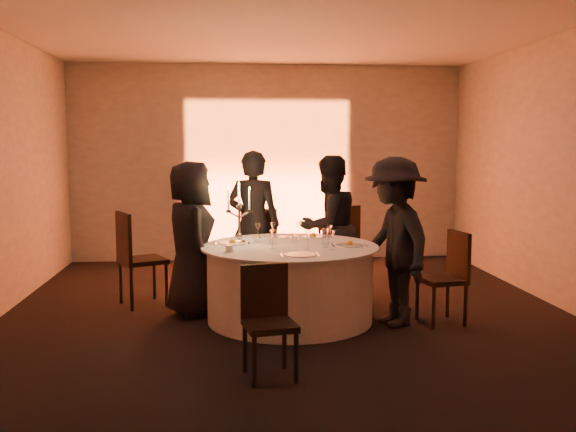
{
  "coord_description": "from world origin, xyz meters",
  "views": [
    {
      "loc": [
        -0.62,
        -6.39,
        1.8
      ],
      "look_at": [
        0.0,
        0.2,
        1.05
      ],
      "focal_mm": 40.0,
      "sensor_mm": 36.0,
      "label": 1
    }
  ],
  "objects": [
    {
      "name": "chair_back_right",
      "position": [
        0.73,
        1.32,
        0.59
      ],
      "size": [
        0.61,
        0.61,
        1.05
      ],
      "rotation": [
        0.0,
        0.0,
        -2.68
      ],
      "color": "black",
      "rests_on": "floor"
    },
    {
      "name": "uplighter_fixture",
      "position": [
        0.0,
        3.2,
        0.05
      ],
      "size": [
        0.25,
        0.12,
        0.1
      ],
      "primitive_type": "cube",
      "color": "black",
      "rests_on": "floor"
    },
    {
      "name": "plate_back_right",
      "position": [
        0.31,
        0.54,
        0.79
      ],
      "size": [
        0.36,
        0.26,
        0.08
      ],
      "color": "white",
      "rests_on": "banquet_table"
    },
    {
      "name": "wine_glass_f",
      "position": [
        0.35,
        -0.15,
        0.91
      ],
      "size": [
        0.07,
        0.07,
        0.19
      ],
      "color": "white",
      "rests_on": "banquet_table"
    },
    {
      "name": "banquet_table",
      "position": [
        0.0,
        0.0,
        0.38
      ],
      "size": [
        1.8,
        1.8,
        0.77
      ],
      "color": "black",
      "rests_on": "floor"
    },
    {
      "name": "plate_front",
      "position": [
        0.04,
        -0.59,
        0.78
      ],
      "size": [
        0.36,
        0.29,
        0.01
      ],
      "color": "white",
      "rests_on": "banquet_table"
    },
    {
      "name": "wine_glass_g",
      "position": [
        0.13,
        0.36,
        0.91
      ],
      "size": [
        0.07,
        0.07,
        0.19
      ],
      "color": "white",
      "rests_on": "banquet_table"
    },
    {
      "name": "plate_right",
      "position": [
        0.6,
        -0.08,
        0.79
      ],
      "size": [
        0.36,
        0.27,
        0.08
      ],
      "color": "white",
      "rests_on": "banquet_table"
    },
    {
      "name": "wine_glass_h",
      "position": [
        0.38,
        -0.31,
        0.91
      ],
      "size": [
        0.07,
        0.07,
        0.19
      ],
      "color": "white",
      "rests_on": "banquet_table"
    },
    {
      "name": "wine_glass_a",
      "position": [
        0.15,
        -0.25,
        0.91
      ],
      "size": [
        0.07,
        0.07,
        0.19
      ],
      "color": "white",
      "rests_on": "banquet_table"
    },
    {
      "name": "guest_back_left",
      "position": [
        -0.33,
        1.04,
        0.86
      ],
      "size": [
        0.72,
        0.58,
        1.72
      ],
      "primitive_type": "imported",
      "rotation": [
        0.0,
        0.0,
        2.84
      ],
      "color": "black",
      "rests_on": "floor"
    },
    {
      "name": "wine_glass_e",
      "position": [
        -0.31,
        0.34,
        0.91
      ],
      "size": [
        0.07,
        0.07,
        0.19
      ],
      "color": "white",
      "rests_on": "banquet_table"
    },
    {
      "name": "plate_left",
      "position": [
        -0.58,
        0.16,
        0.79
      ],
      "size": [
        0.36,
        0.26,
        0.08
      ],
      "color": "white",
      "rests_on": "banquet_table"
    },
    {
      "name": "floor",
      "position": [
        0.0,
        0.0,
        0.0
      ],
      "size": [
        7.0,
        7.0,
        0.0
      ],
      "primitive_type": "plane",
      "color": "black",
      "rests_on": "ground"
    },
    {
      "name": "coffee_cup",
      "position": [
        -0.61,
        -0.32,
        0.8
      ],
      "size": [
        0.11,
        0.11,
        0.07
      ],
      "color": "white",
      "rests_on": "banquet_table"
    },
    {
      "name": "guest_left",
      "position": [
        -1.01,
        0.3,
        0.81
      ],
      "size": [
        0.72,
        0.9,
        1.62
      ],
      "primitive_type": "imported",
      "rotation": [
        0.0,
        0.0,
        1.86
      ],
      "color": "black",
      "rests_on": "floor"
    },
    {
      "name": "wall_front",
      "position": [
        0.0,
        -3.5,
        1.5
      ],
      "size": [
        7.0,
        0.0,
        7.0
      ],
      "primitive_type": "plane",
      "rotation": [
        -1.57,
        0.0,
        0.0
      ],
      "color": "#9D9792",
      "rests_on": "floor"
    },
    {
      "name": "chair_right",
      "position": [
        1.58,
        -0.25,
        0.52
      ],
      "size": [
        0.47,
        0.47,
        0.93
      ],
      "rotation": [
        0.0,
        0.0,
        -1.39
      ],
      "color": "black",
      "rests_on": "floor"
    },
    {
      "name": "ceiling",
      "position": [
        0.0,
        0.0,
        3.0
      ],
      "size": [
        7.0,
        7.0,
        0.0
      ],
      "primitive_type": "plane",
      "rotation": [
        3.14,
        0.0,
        0.0
      ],
      "color": "white",
      "rests_on": "wall_back"
    },
    {
      "name": "wine_glass_c",
      "position": [
        -0.19,
        -0.17,
        0.91
      ],
      "size": [
        0.07,
        0.07,
        0.19
      ],
      "color": "white",
      "rests_on": "banquet_table"
    },
    {
      "name": "tumbler_b",
      "position": [
        -0.17,
        0.11,
        0.82
      ],
      "size": [
        0.07,
        0.07,
        0.09
      ],
      "primitive_type": "cylinder",
      "color": "white",
      "rests_on": "banquet_table"
    },
    {
      "name": "wine_glass_b",
      "position": [
        -0.14,
        0.4,
        0.91
      ],
      "size": [
        0.07,
        0.07,
        0.19
      ],
      "color": "white",
      "rests_on": "banquet_table"
    },
    {
      "name": "tumbler_d",
      "position": [
        -0.32,
        0.22,
        0.82
      ],
      "size": [
        0.07,
        0.07,
        0.09
      ],
      "primitive_type": "cylinder",
      "color": "white",
      "rests_on": "banquet_table"
    },
    {
      "name": "tumbler_c",
      "position": [
        0.08,
        0.2,
        0.82
      ],
      "size": [
        0.07,
        0.07,
        0.09
      ],
      "primitive_type": "cylinder",
      "color": "white",
      "rests_on": "banquet_table"
    },
    {
      "name": "chair_left",
      "position": [
        -1.65,
        0.72,
        0.6
      ],
      "size": [
        0.61,
        0.61,
        1.05
      ],
      "rotation": [
        0.0,
        0.0,
        2.02
      ],
      "color": "black",
      "rests_on": "floor"
    },
    {
      "name": "plate_back_left",
      "position": [
        -0.11,
        0.56,
        0.78
      ],
      "size": [
        0.36,
        0.26,
        0.01
      ],
      "color": "white",
      "rests_on": "banquet_table"
    },
    {
      "name": "wall_back",
      "position": [
        0.0,
        3.5,
        1.5
      ],
      "size": [
        7.0,
        0.0,
        7.0
      ],
      "primitive_type": "plane",
      "rotation": [
        1.57,
        0.0,
        0.0
      ],
      "color": "#9D9792",
      "rests_on": "floor"
    },
    {
      "name": "guest_back_right",
      "position": [
        0.54,
        0.93,
        0.83
      ],
      "size": [
        1.02,
        0.95,
        1.66
      ],
      "primitive_type": "imported",
      "rotation": [
        0.0,
        0.0,
        -2.61
      ],
      "color": "black",
      "rests_on": "floor"
    },
    {
      "name": "chair_front",
      "position": [
        -0.32,
        -1.55,
        0.48
      ],
      "size": [
        0.44,
        0.44,
        0.86
      ],
      "rotation": [
        0.0,
        0.0,
        0.19
      ],
      "color": "black",
      "rests_on": "floor"
    },
    {
      "name": "wine_glass_d",
      "position": [
        0.42,
        0.1,
        0.91
      ],
      "size": [
        0.07,
        0.07,
        0.19
      ],
      "color": "white",
      "rests_on": "banquet_table"
    },
    {
      "name": "candelabra",
      "position": [
        -0.51,
        0.23,
        0.99
      ],
      "size": [
        0.27,
        0.13,
        0.64
      ],
      "color": "silver",
      "rests_on": "banquet_table"
    },
    {
      "name": "wall_right",
      "position": [
        3.0,
        0.0,
        1.5
      ],
      "size": [
        0.0,
        7.0,
        7.0
      ],
      "primitive_type": "plane",
      "rotation": [
        1.57,
        0.0,
        -1.57
      ],
      "color": "#9D9792",
      "rests_on": "floor"
    },
    {
      "name": "chair_back_left",
      "position": [
        -0.23,
        1.49,
        0.57
      ],
      "size": [
        0.5,
        0.5,
        1.01
      ],
      "rotation": [
        0.0,
        0.0,
        3.0
      ],
      "color": "black",
      "rests_on": "floor"
    },
    {
      "name": "tumbler_a",
      "position": [
        0.37,
        0.02,
        0.82
      ],
      "size": [
        0.07,
        0.07,
        0.09
      ],
      "primitive_type": "cylinder",
      "color": "white",
      "rests_on": "banquet_table"
    },
    {
      "name": "guest_right",
      "position": [
        1.01,
        -0.26,
        0.84
      ],
      "size": [
        0.87,
        1.2,
        1.67
      ],
      "primitive_type": "imported",
      "rotation": [
        0.0,
        0.0,
        -1.31
      ],
      "color": "black",
      "rests_on": "floor"
    }
  ]
}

